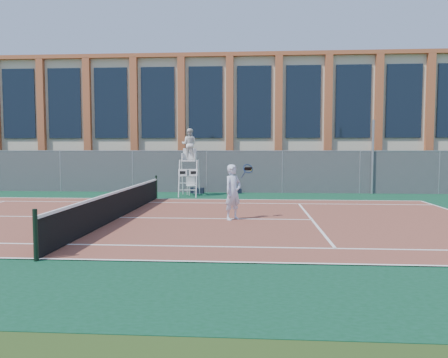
# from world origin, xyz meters

# --- Properties ---
(ground) EXTENTS (120.00, 120.00, 0.00)m
(ground) POSITION_xyz_m (0.00, 0.00, 0.00)
(ground) COLOR #233814
(apron) EXTENTS (36.00, 20.00, 0.01)m
(apron) POSITION_xyz_m (0.00, 1.00, 0.01)
(apron) COLOR #0D3A1F
(apron) RESTS_ON ground
(tennis_court) EXTENTS (23.77, 10.97, 0.02)m
(tennis_court) POSITION_xyz_m (0.00, 0.00, 0.02)
(tennis_court) COLOR brown
(tennis_court) RESTS_ON apron
(tennis_net) EXTENTS (0.10, 11.30, 1.10)m
(tennis_net) POSITION_xyz_m (0.00, 0.00, 0.54)
(tennis_net) COLOR black
(tennis_net) RESTS_ON ground
(fence) EXTENTS (40.00, 0.06, 2.20)m
(fence) POSITION_xyz_m (0.00, 8.80, 1.10)
(fence) COLOR #595E60
(fence) RESTS_ON ground
(hedge) EXTENTS (40.00, 1.40, 2.20)m
(hedge) POSITION_xyz_m (0.00, 10.00, 1.10)
(hedge) COLOR black
(hedge) RESTS_ON ground
(building) EXTENTS (45.00, 10.60, 8.22)m
(building) POSITION_xyz_m (0.00, 17.95, 4.15)
(building) COLOR beige
(building) RESTS_ON ground
(steel_pole) EXTENTS (0.12, 0.12, 3.82)m
(steel_pole) POSITION_xyz_m (10.61, 8.70, 1.91)
(steel_pole) COLOR #9EA0A5
(steel_pole) RESTS_ON ground
(umpire_chair) EXTENTS (0.94, 1.44, 3.37)m
(umpire_chair) POSITION_xyz_m (1.33, 7.05, 2.46)
(umpire_chair) COLOR white
(umpire_chair) RESTS_ON ground
(plastic_chair) EXTENTS (0.60, 0.60, 0.98)m
(plastic_chair) POSITION_xyz_m (1.36, 7.49, 0.59)
(plastic_chair) COLOR silver
(plastic_chair) RESTS_ON apron
(sports_bag_near) EXTENTS (0.70, 0.33, 0.29)m
(sports_bag_near) POSITION_xyz_m (1.57, 8.28, 0.16)
(sports_bag_near) COLOR black
(sports_bag_near) RESTS_ON apron
(sports_bag_far) EXTENTS (0.63, 0.32, 0.24)m
(sports_bag_far) POSITION_xyz_m (3.57, 8.39, 0.13)
(sports_bag_far) COLOR black
(sports_bag_far) RESTS_ON apron
(tennis_player) EXTENTS (1.05, 0.84, 1.81)m
(tennis_player) POSITION_xyz_m (3.84, -0.16, 0.93)
(tennis_player) COLOR silver
(tennis_player) RESTS_ON tennis_court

